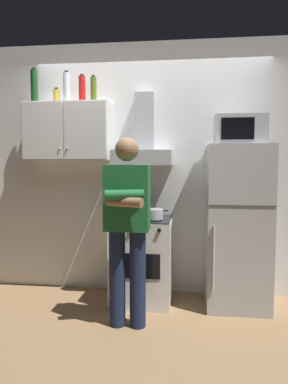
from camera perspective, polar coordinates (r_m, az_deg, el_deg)
ground_plane at (r=3.76m, az=0.00°, el=-17.76°), size 7.00×7.00×0.00m
back_wall_tiled at (r=4.06m, az=1.09°, el=3.55°), size 4.80×0.10×2.70m
upper_cabinet at (r=4.03m, az=-11.51°, el=9.13°), size 0.90×0.37×0.60m
stove_oven at (r=3.85m, az=-0.27°, el=-10.35°), size 0.60×0.62×0.87m
range_hood at (r=3.84m, az=-0.02°, el=7.16°), size 0.60×0.44×0.75m
refrigerator at (r=3.77m, az=14.26°, el=-5.13°), size 0.60×0.62×1.60m
microwave at (r=3.74m, az=14.54°, el=9.24°), size 0.48×0.37×0.28m
person_standing at (r=3.17m, az=-2.63°, el=-5.03°), size 0.38×0.33×1.64m
cooking_pot at (r=3.62m, az=1.52°, el=-3.41°), size 0.28×0.18×0.10m
bottle_wine_green at (r=4.19m, az=-16.55°, el=15.39°), size 0.08×0.08×0.36m
bottle_olive_oil at (r=3.99m, az=-7.80°, el=15.42°), size 0.06×0.06×0.27m
bottle_soda_red at (r=4.06m, az=-9.53°, el=15.37°), size 0.07×0.07×0.29m
bottle_spice_jar at (r=4.12m, az=-13.37°, el=14.21°), size 0.06×0.06×0.16m
bottle_vodka_clear at (r=4.08m, az=-11.84°, el=15.52°), size 0.07×0.07×0.32m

